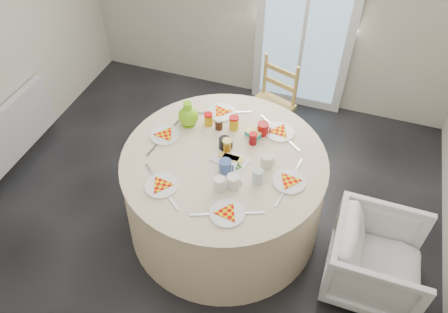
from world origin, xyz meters
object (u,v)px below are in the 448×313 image
(wooden_chair, at_px, (269,105))
(green_pitcher, at_px, (188,116))
(radiator, at_px, (16,129))
(armchair, at_px, (380,254))
(table, at_px, (224,193))

(wooden_chair, bearing_deg, green_pitcher, -100.16)
(radiator, xyz_separation_m, wooden_chair, (2.20, 1.01, 0.09))
(wooden_chair, relative_size, green_pitcher, 4.22)
(radiator, bearing_deg, armchair, -4.76)
(table, xyz_separation_m, wooden_chair, (0.08, 1.10, 0.09))
(radiator, relative_size, armchair, 1.45)
(armchair, bearing_deg, green_pitcher, 74.79)
(radiator, relative_size, table, 0.62)
(radiator, height_order, table, table)
(radiator, bearing_deg, wooden_chair, 24.74)
(wooden_chair, bearing_deg, armchair, -28.10)
(table, height_order, green_pitcher, green_pitcher)
(table, relative_size, green_pitcher, 7.57)
(armchair, bearing_deg, wooden_chair, 42.72)
(radiator, relative_size, wooden_chair, 1.11)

